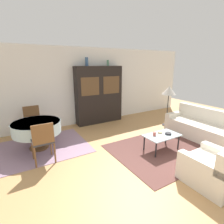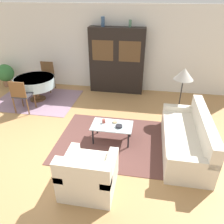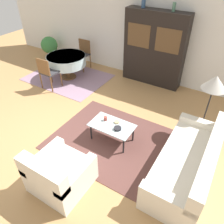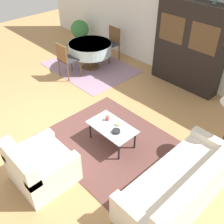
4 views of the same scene
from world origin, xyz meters
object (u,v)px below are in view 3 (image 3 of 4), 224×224
at_px(coffee_table, 112,127).
at_px(vase_tall, 144,2).
at_px(couch, 189,164).
at_px(floor_lamp, 215,85).
at_px(dining_chair_near, 47,71).
at_px(potted_plant, 49,46).
at_px(display_cabinet, 154,49).
at_px(bowl, 118,128).
at_px(dining_chair_far, 83,52).
at_px(armchair, 59,175).
at_px(vase_short, 174,7).
at_px(cup, 105,119).
at_px(bowl_small, 117,122).
at_px(dining_table, 66,60).

distance_m(coffee_table, vase_tall, 3.47).
xyz_separation_m(couch, floor_lamp, (-0.07, 1.33, 0.91)).
relative_size(dining_chair_near, potted_plant, 1.19).
xyz_separation_m(couch, display_cabinet, (-1.96, 2.92, 0.73)).
height_order(dining_chair_near, bowl, dining_chair_near).
height_order(display_cabinet, potted_plant, display_cabinet).
height_order(display_cabinet, floor_lamp, display_cabinet).
bearing_deg(dining_chair_near, dining_chair_far, 90.00).
bearing_deg(dining_chair_far, armchair, 122.52).
distance_m(armchair, dining_chair_near, 3.45).
bearing_deg(vase_short, cup, -95.12).
distance_m(display_cabinet, dining_chair_far, 2.41).
bearing_deg(bowl, vase_short, 92.28).
bearing_deg(cup, dining_chair_far, 135.27).
xyz_separation_m(dining_chair_near, vase_short, (2.73, 1.93, 1.61)).
distance_m(dining_chair_near, bowl, 3.00).
bearing_deg(floor_lamp, display_cabinet, 140.10).
distance_m(display_cabinet, bowl_small, 2.81).
relative_size(couch, cup, 23.44).
relative_size(couch, coffee_table, 2.31).
bearing_deg(couch, vase_short, 28.33).
height_order(dining_table, potted_plant, potted_plant).
height_order(couch, vase_short, vase_short).
distance_m(floor_lamp, bowl, 2.06).
xyz_separation_m(bowl_small, potted_plant, (-4.31, 2.45, 0.03)).
xyz_separation_m(bowl, bowl_small, (-0.12, 0.17, -0.00)).
distance_m(floor_lamp, potted_plant, 6.01).
height_order(dining_table, dining_chair_far, dining_chair_far).
height_order(coffee_table, bowl_small, bowl_small).
bearing_deg(bowl, coffee_table, 161.89).
bearing_deg(cup, armchair, -88.30).
bearing_deg(cup, display_cabinet, 92.81).
bearing_deg(dining_table, cup, -33.59).
bearing_deg(vase_short, armchair, -92.73).
relative_size(couch, vase_short, 10.17).
xyz_separation_m(couch, coffee_table, (-1.62, 0.08, 0.06)).
bearing_deg(dining_chair_far, cup, 135.27).
bearing_deg(potted_plant, display_cabinet, 3.80).
relative_size(dining_chair_near, bowl_small, 8.85).
distance_m(couch, armchair, 2.23).
distance_m(bowl_small, vase_short, 3.22).
distance_m(bowl_small, vase_tall, 3.35).
bearing_deg(bowl_small, vase_short, 89.94).
bearing_deg(bowl, dining_chair_near, 161.43).
distance_m(floor_lamp, bowl_small, 2.05).
bearing_deg(vase_short, bowl_small, -90.06).
bearing_deg(dining_table, floor_lamp, -6.19).
bearing_deg(couch, dining_chair_near, 77.10).
bearing_deg(armchair, vase_short, 87.27).
height_order(floor_lamp, bowl_small, floor_lamp).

